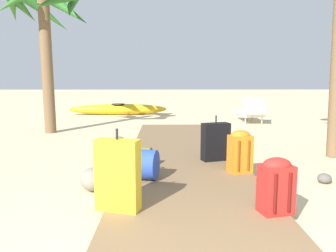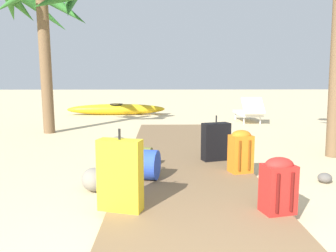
% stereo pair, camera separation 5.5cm
% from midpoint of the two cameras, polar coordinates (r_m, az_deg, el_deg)
% --- Properties ---
extents(ground_plane, '(60.00, 60.00, 0.00)m').
position_cam_midpoint_polar(ground_plane, '(4.97, 3.32, -8.24)').
color(ground_plane, '#D1BA8C').
extents(boardwalk, '(1.81, 7.75, 0.08)m').
position_cam_midpoint_polar(boardwalk, '(5.71, 2.80, -5.64)').
color(boardwalk, brown).
rests_on(boardwalk, ground).
extents(backpack_red, '(0.35, 0.30, 0.55)m').
position_cam_midpoint_polar(backpack_red, '(3.58, 17.73, -9.04)').
color(backpack_red, red).
rests_on(backpack_red, boardwalk).
extents(duffel_bag_blue, '(0.66, 0.51, 0.50)m').
position_cam_midpoint_polar(duffel_bag_blue, '(4.56, -5.18, -6.18)').
color(duffel_bag_blue, '#2847B7').
rests_on(duffel_bag_blue, boardwalk).
extents(suitcase_black, '(0.47, 0.32, 0.71)m').
position_cam_midpoint_polar(suitcase_black, '(5.54, 8.08, -2.56)').
color(suitcase_black, black).
rests_on(suitcase_black, boardwalk).
extents(duffel_bag_olive, '(0.70, 0.41, 0.40)m').
position_cam_midpoint_polar(duffel_bag_olive, '(5.22, -6.03, -4.89)').
color(duffel_bag_olive, olive).
rests_on(duffel_bag_olive, boardwalk).
extents(backpack_orange, '(0.34, 0.30, 0.59)m').
position_cam_midpoint_polar(backpack_orange, '(4.91, 12.04, -3.92)').
color(backpack_orange, orange).
rests_on(backpack_orange, boardwalk).
extents(suitcase_yellow, '(0.46, 0.29, 0.82)m').
position_cam_midpoint_polar(suitcase_yellow, '(3.50, -7.76, -7.96)').
color(suitcase_yellow, gold).
rests_on(suitcase_yellow, boardwalk).
extents(palm_tree_far_left, '(2.14, 2.29, 3.62)m').
position_cam_midpoint_polar(palm_tree_far_left, '(9.14, -19.66, 16.75)').
color(palm_tree_far_left, brown).
rests_on(palm_tree_far_left, ground).
extents(lounge_chair, '(0.62, 1.56, 0.77)m').
position_cam_midpoint_polar(lounge_chair, '(10.79, 13.46, 2.31)').
color(lounge_chair, white).
rests_on(lounge_chair, ground).
extents(kayak, '(3.53, 0.72, 0.39)m').
position_cam_midpoint_polar(kayak, '(12.72, -8.02, 2.74)').
color(kayak, gold).
rests_on(kayak, ground).
extents(rock_left_far, '(0.41, 0.46, 0.28)m').
position_cam_midpoint_polar(rock_left_far, '(4.44, -11.86, -8.53)').
color(rock_left_far, gray).
rests_on(rock_left_far, ground).
extents(rock_right_near, '(0.21, 0.20, 0.13)m').
position_cam_midpoint_polar(rock_right_near, '(5.09, 24.52, -7.80)').
color(rock_right_near, '#5B5651').
rests_on(rock_right_near, ground).
extents(rock_left_mid, '(0.47, 0.47, 0.23)m').
position_cam_midpoint_polar(rock_left_mid, '(6.88, -7.90, -2.65)').
color(rock_left_mid, slate).
rests_on(rock_left_mid, ground).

